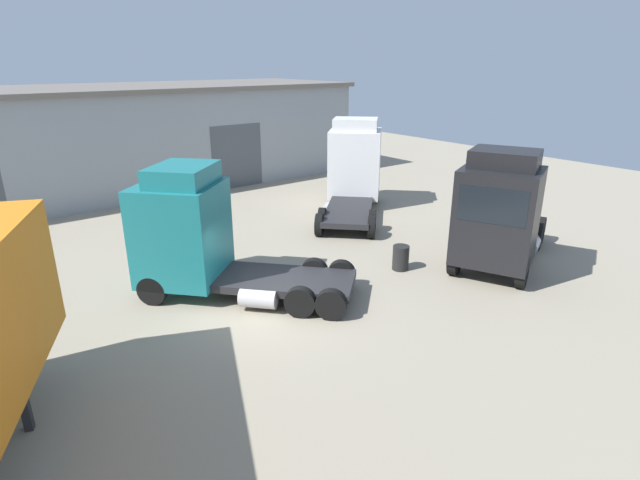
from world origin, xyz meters
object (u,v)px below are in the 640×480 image
Objects in this scene: tractor_unit_white at (354,167)px; tractor_unit_teal at (197,235)px; oil_drum at (401,258)px; tractor_unit_black at (499,215)px.

tractor_unit_teal is at bearing 158.55° from tractor_unit_white.
tractor_unit_white is at bearing 60.62° from oil_drum.
tractor_unit_white reaches higher than oil_drum.
tractor_unit_teal is (-10.34, -4.36, -0.13)m from tractor_unit_white.
tractor_unit_white reaches higher than tractor_unit_black.
tractor_unit_white is 11.23m from tractor_unit_teal.
tractor_unit_white is 1.01× the size of tractor_unit_black.
tractor_unit_teal is at bearing -51.23° from tractor_unit_black.
tractor_unit_black is 10.11m from tractor_unit_teal.
tractor_unit_white is at bearing -109.36° from tractor_unit_teal.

